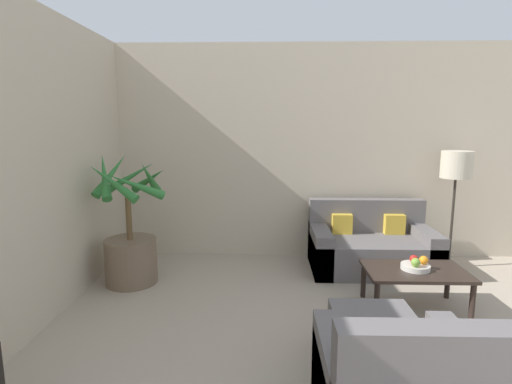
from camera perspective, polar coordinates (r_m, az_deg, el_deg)
The scene contains 10 objects.
wall_back at distance 5.28m, azimuth 15.01°, elevation 5.44°, with size 7.81×0.06×2.70m.
potted_palm at distance 4.53m, azimuth -17.50°, elevation -6.95°, with size 0.79×0.87×1.43m.
sofa_loveseat at distance 4.98m, azimuth 16.07°, elevation -7.62°, with size 1.41×0.85×0.79m.
floor_lamp at distance 5.19m, azimuth 26.70°, elevation 2.87°, with size 0.35×0.35×1.40m.
coffee_table at distance 4.05m, azimuth 21.81°, elevation -10.92°, with size 0.92×0.57×0.38m.
fruit_bowl at distance 4.04m, azimuth 21.81°, elevation -9.90°, with size 0.26×0.26×0.05m.
apple_red at distance 4.06m, azimuth 21.61°, elevation -8.88°, with size 0.08×0.08×0.08m.
apple_green at distance 3.95m, azimuth 21.85°, elevation -9.34°, with size 0.08×0.08×0.08m.
orange_fruit at distance 4.05m, azimuth 22.84°, elevation -8.96°, with size 0.08×0.08×0.08m.
ottoman at distance 3.25m, azimuth 16.28°, elevation -18.88°, with size 0.59×0.46×0.35m.
Camera 1 is at (-1.21, 0.59, 1.70)m, focal length 28.00 mm.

